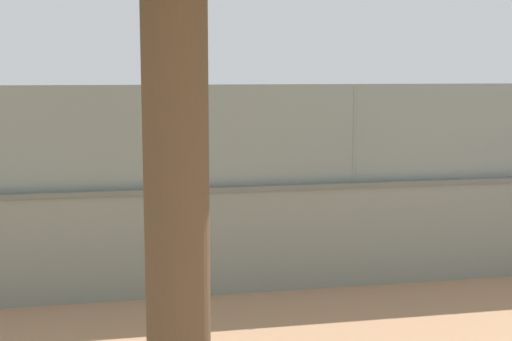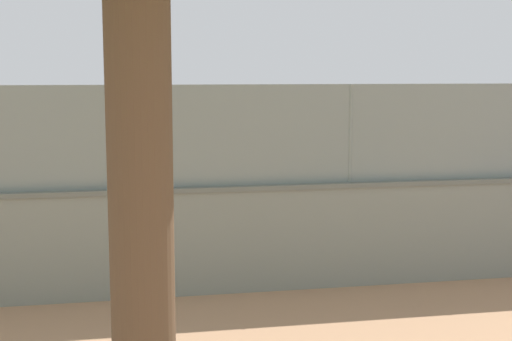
% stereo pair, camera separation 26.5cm
% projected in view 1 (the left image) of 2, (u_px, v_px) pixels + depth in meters
% --- Properties ---
extents(ground_plane, '(260.00, 260.00, 0.00)m').
position_uv_depth(ground_plane, '(127.00, 195.00, 22.03)').
color(ground_plane, tan).
extents(perimeter_wall, '(33.13, 1.38, 1.84)m').
position_uv_depth(perimeter_wall, '(168.00, 241.00, 12.10)').
color(perimeter_wall, gray).
rests_on(perimeter_wall, ground_plane).
extents(fence_panel_on_wall, '(32.53, 1.01, 1.70)m').
position_uv_depth(fence_panel_on_wall, '(166.00, 137.00, 11.86)').
color(fence_panel_on_wall, gray).
rests_on(fence_panel_on_wall, perimeter_wall).
extents(player_at_service_line, '(0.90, 1.02, 1.62)m').
position_uv_depth(player_at_service_line, '(331.00, 191.00, 16.95)').
color(player_at_service_line, '#591919').
rests_on(player_at_service_line, ground_plane).
extents(player_foreground_swinging, '(1.04, 0.68, 1.48)m').
position_uv_depth(player_foreground_swinging, '(222.00, 157.00, 24.44)').
color(player_foreground_swinging, '#B2B2B2').
rests_on(player_foreground_swinging, ground_plane).
extents(sports_ball, '(0.17, 0.17, 0.17)m').
position_uv_depth(sports_ball, '(317.00, 216.00, 14.61)').
color(sports_ball, orange).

